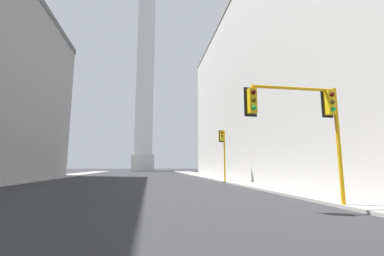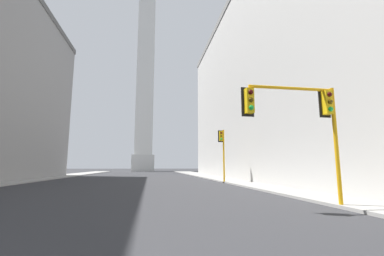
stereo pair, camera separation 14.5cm
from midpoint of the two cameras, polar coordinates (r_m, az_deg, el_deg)
The scene contains 6 objects.
sidewalk_left at distance 38.26m, azimuth -33.48°, elevation -9.69°, with size 5.00×112.37×0.15m, color gray.
sidewalk_right at distance 36.60m, azimuth 7.77°, elevation -11.12°, with size 5.00×112.37×0.15m, color gray.
building_right at distance 40.17m, azimuth 25.15°, elevation 8.41°, with size 23.22×51.48×25.83m.
obelisk at distance 101.72m, azimuth -10.21°, elevation 12.67°, with size 7.88×7.88×79.51m.
traffic_light_near_right at distance 12.57m, azimuth 23.94°, elevation 2.73°, with size 4.55×0.51×5.38m.
traffic_light_mid_right at distance 28.81m, azimuth 6.93°, elevation -4.35°, with size 0.77×0.51×5.84m.
Camera 2 is at (2.46, -1.29, 1.80)m, focal length 24.00 mm.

